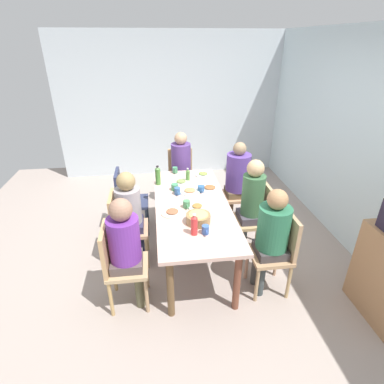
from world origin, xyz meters
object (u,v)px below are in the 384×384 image
object	(u,v)px
plate_2	(190,191)
chair_1	(278,249)
chair_2	(181,174)
plate_5	(210,188)
person_1	(272,233)
chair_3	(127,198)
plate_4	(197,207)
bottle_2	(194,225)
person_0	(126,244)
chair_6	(123,225)
person_5	(237,177)
cup_1	(201,189)
chair_5	(242,191)
plate_0	(181,182)
person_4	(251,200)
bottle_1	(188,175)
plate_1	(172,212)
person_6	(130,210)
cup_0	(175,187)
chair_4	(257,215)
dining_table	(192,210)
chair_0	(119,262)
bowl_0	(198,218)
cup_4	(187,204)
plate_3	(203,174)
cup_5	(177,191)
person_2	(181,164)
cup_2	(205,230)
cup_3	(175,170)

from	to	relation	value
plate_2	chair_1	bearing A→B (deg)	39.39
chair_2	plate_5	world-z (taller)	chair_2
person_1	chair_3	world-z (taller)	person_1
plate_4	bottle_2	xyz separation A→B (m)	(0.51, -0.10, 0.09)
person_0	chair_6	size ratio (longest dim) A/B	1.32
person_5	cup_1	world-z (taller)	person_5
chair_5	plate_0	distance (m)	0.91
person_4	chair_5	xyz separation A→B (m)	(-0.66, 0.09, -0.21)
chair_1	chair_5	distance (m)	1.33
bottle_1	plate_1	bearing A→B (deg)	-18.03
person_6	cup_0	distance (m)	0.66
cup_1	chair_4	bearing A→B (deg)	65.70
dining_table	plate_4	bearing A→B (deg)	23.76
plate_0	plate_1	world-z (taller)	same
chair_0	bowl_0	xyz separation A→B (m)	(-0.25, 0.81, 0.28)
bottle_2	person_0	bearing A→B (deg)	-85.34
plate_1	cup_4	distance (m)	0.20
chair_2	dining_table	bearing A→B (deg)	0.00
chair_4	plate_3	bearing A→B (deg)	-145.67
plate_0	cup_0	distance (m)	0.23
person_0	cup_0	size ratio (longest dim) A/B	9.74
plate_4	cup_5	size ratio (longest dim) A/B	1.85
chair_0	person_1	world-z (taller)	person_1
person_2	plate_3	xyz separation A→B (m)	(0.49, 0.26, 0.02)
plate_3	chair_5	bearing A→B (deg)	76.66
plate_3	cup_0	world-z (taller)	cup_0
chair_4	bowl_0	bearing A→B (deg)	-62.56
person_1	plate_4	bearing A→B (deg)	-130.13
person_0	plate_0	world-z (taller)	person_0
cup_1	chair_2	bearing A→B (deg)	-172.02
person_2	cup_0	distance (m)	0.92
cup_1	cup_5	world-z (taller)	cup_5
person_5	chair_0	bearing A→B (deg)	-48.72
bowl_0	plate_3	bearing A→B (deg)	168.28
plate_5	cup_1	bearing A→B (deg)	-66.39
cup_2	plate_5	bearing A→B (deg)	166.98
chair_1	plate_2	distance (m)	1.27
chair_2	plate_1	bearing A→B (deg)	-8.78
chair_4	chair_5	size ratio (longest dim) A/B	1.00
chair_5	person_5	distance (m)	0.24
chair_6	cup_2	bearing A→B (deg)	54.04
plate_4	chair_0	bearing A→B (deg)	-56.46
chair_6	plate_5	world-z (taller)	chair_6
chair_0	bowl_0	distance (m)	0.89
plate_4	cup_4	distance (m)	0.12
chair_2	cup_3	world-z (taller)	chair_2
plate_2	person_6	bearing A→B (deg)	-67.58
chair_1	chair_6	xyz separation A→B (m)	(-0.66, -1.60, 0.00)
plate_0	plate_1	xyz separation A→B (m)	(0.77, -0.17, 0.00)
plate_0	plate_4	bearing A→B (deg)	9.53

